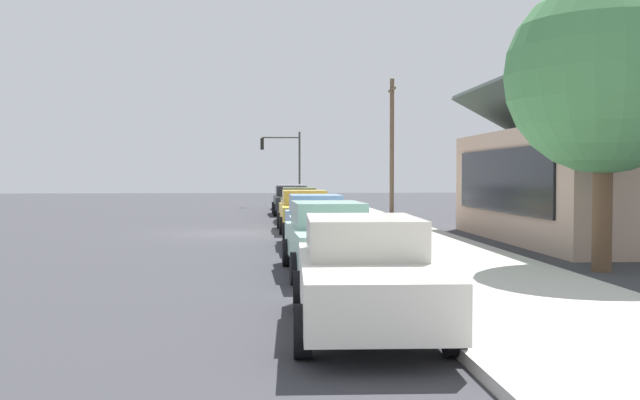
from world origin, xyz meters
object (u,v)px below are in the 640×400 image
object	(u,v)px
car_mustard	(305,210)
car_seafoam	(329,237)
car_ivory	(365,272)
car_skyblue	(316,220)
shade_tree	(604,77)
utility_pole_wooden	(392,144)
car_charcoal	(291,200)
fire_hydrant_red	(334,214)
car_silver	(291,197)
traffic_light_main	(284,156)
car_olive	(299,204)

from	to	relation	value
car_mustard	car_seafoam	distance (m)	12.24
car_ivory	car_skyblue	bearing A→B (deg)	-178.59
shade_tree	utility_pole_wooden	bearing A→B (deg)	-178.37
car_charcoal	fire_hydrant_red	xyz separation A→B (m)	(8.46, 1.55, -0.32)
car_silver	utility_pole_wooden	xyz separation A→B (m)	(6.42, 5.37, 3.11)
car_silver	car_mustard	bearing A→B (deg)	-1.56
car_charcoal	shade_tree	bearing A→B (deg)	13.72
car_ivory	traffic_light_main	bearing A→B (deg)	-177.81
car_olive	car_skyblue	xyz separation A→B (m)	(12.15, -0.04, 0.00)
car_charcoal	car_ivory	world-z (taller)	same
traffic_light_main	car_mustard	bearing A→B (deg)	0.54
utility_pole_wooden	car_olive	bearing A→B (deg)	-44.78
car_charcoal	fire_hydrant_red	bearing A→B (deg)	9.61
car_skyblue	shade_tree	distance (m)	9.39
shade_tree	car_ivory	bearing A→B (deg)	-47.57
car_mustard	traffic_light_main	world-z (taller)	traffic_light_main
car_seafoam	car_skyblue	bearing A→B (deg)	177.08
car_silver	car_seafoam	world-z (taller)	same
car_mustard	car_skyblue	distance (m)	6.26
shade_tree	traffic_light_main	distance (m)	35.20
car_mustard	car_seafoam	size ratio (longest dim) A/B	0.99
car_skyblue	car_ivory	xyz separation A→B (m)	(11.84, -0.13, 0.00)
car_charcoal	car_olive	distance (m)	5.79
shade_tree	car_seafoam	bearing A→B (deg)	-91.50
car_seafoam	fire_hydrant_red	bearing A→B (deg)	172.50
car_charcoal	car_mustard	bearing A→B (deg)	-0.28
car_charcoal	traffic_light_main	world-z (taller)	traffic_light_main
car_skyblue	car_ivory	world-z (taller)	same
car_charcoal	car_seafoam	xyz separation A→B (m)	(23.90, -0.00, -0.00)
shade_tree	car_silver	bearing A→B (deg)	-168.66
car_silver	shade_tree	size ratio (longest dim) A/B	0.69
car_mustard	fire_hydrant_red	size ratio (longest dim) A/B	6.79
car_olive	traffic_light_main	xyz separation A→B (m)	(-16.33, -0.27, 2.68)
car_charcoal	traffic_light_main	xyz separation A→B (m)	(-10.54, -0.11, 2.67)
car_olive	car_ivory	bearing A→B (deg)	0.44
car_ivory	shade_tree	bearing A→B (deg)	134.49
car_charcoal	traffic_light_main	distance (m)	10.88
car_ivory	utility_pole_wooden	size ratio (longest dim) A/B	0.66
car_skyblue	utility_pole_wooden	xyz separation A→B (m)	(-17.58, 5.43, 3.11)
car_olive	fire_hydrant_red	bearing A→B (deg)	28.33
car_mustard	car_skyblue	size ratio (longest dim) A/B	0.99
car_skyblue	car_charcoal	bearing A→B (deg)	179.95
car_seafoam	car_ivory	xyz separation A→B (m)	(5.87, -0.01, 0.00)
car_charcoal	car_ivory	xyz separation A→B (m)	(29.77, -0.01, 0.00)
car_olive	car_silver	bearing A→B (deg)	-179.26
car_skyblue	car_seafoam	xyz separation A→B (m)	(5.97, -0.12, -0.00)
car_silver	car_charcoal	world-z (taller)	same
car_ivory	utility_pole_wooden	xyz separation A→B (m)	(-29.42, 5.57, 3.11)
car_olive	car_skyblue	distance (m)	12.15
car_ivory	traffic_light_main	size ratio (longest dim) A/B	0.95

